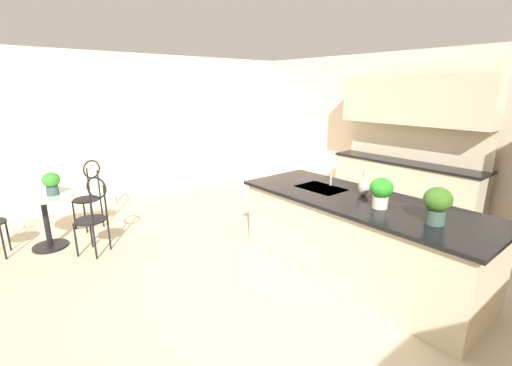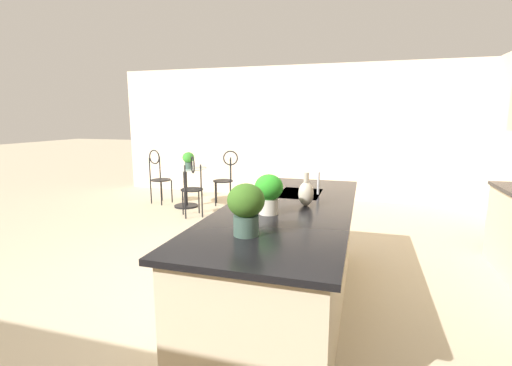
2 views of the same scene
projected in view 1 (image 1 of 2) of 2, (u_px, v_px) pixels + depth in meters
The scene contains 14 objects.
ground_plane at pixel (283, 289), 3.76m from camera, with size 40.00×40.00×0.00m, color beige.
wall_back at pixel (448, 135), 5.65m from camera, with size 9.00×0.12×2.70m, color beige.
wall_left_window at pixel (128, 128), 6.57m from camera, with size 0.12×7.80×2.70m, color beige.
kitchen_island at pixel (357, 237), 3.94m from camera, with size 2.80×1.06×0.92m.
back_counter_run at pixel (404, 185), 5.90m from camera, with size 2.44×0.64×1.52m.
upper_cabinet_run at pixel (413, 100), 5.51m from camera, with size 2.40×0.36×0.76m.
bistro_table at pixel (46, 216), 4.62m from camera, with size 0.80×0.80×0.74m.
chair_near_window at pixel (89, 191), 5.29m from camera, with size 0.48×0.52×1.04m.
chair_toward_desk at pixel (93, 212), 4.41m from camera, with size 0.53×0.53×1.04m.
sink_faucet at pixel (331, 177), 4.31m from camera, with size 0.02×0.02×0.22m, color #B2B5BA.
potted_plant_on_table at pixel (51, 182), 4.51m from camera, with size 0.21×0.21×0.30m.
potted_plant_counter_far at pixel (437, 203), 3.07m from camera, with size 0.24×0.24×0.34m.
potted_plant_counter_near at pixel (381, 191), 3.49m from camera, with size 0.22×0.22×0.31m.
vase_on_counter at pixel (364, 186), 3.91m from camera, with size 0.13×0.13×0.29m.
Camera 1 is at (2.38, -2.34, 2.10)m, focal length 24.46 mm.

